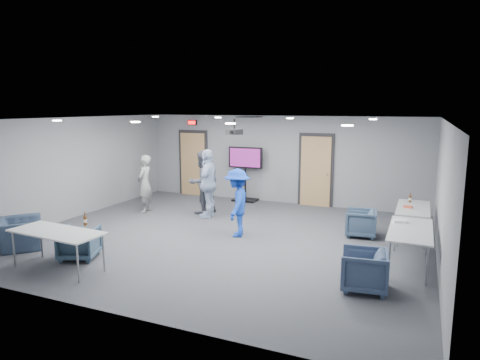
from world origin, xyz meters
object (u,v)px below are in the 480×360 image
at_px(tv_stand, 245,171).
at_px(person_c, 208,184).
at_px(bottle_right, 410,199).
at_px(chair_right_a, 361,223).
at_px(person_b, 202,182).
at_px(chair_front_b, 19,233).
at_px(chair_front_a, 79,243).
at_px(projector, 234,132).
at_px(table_right_a, 413,209).
at_px(person_d, 237,203).
at_px(bottle_front, 85,220).
at_px(table_front_left, 57,233).
at_px(table_right_b, 411,231).
at_px(chair_right_c, 364,270).
at_px(person_a, 145,184).

bearing_deg(tv_stand, person_c, -93.41).
distance_m(bottle_right, tv_stand, 5.19).
bearing_deg(chair_right_a, person_b, -102.17).
bearing_deg(chair_front_b, chair_front_a, -136.11).
bearing_deg(person_b, projector, 74.06).
xyz_separation_m(person_c, table_right_a, (5.14, 0.13, -0.25)).
height_order(bottle_right, tv_stand, tv_stand).
distance_m(person_d, chair_front_a, 3.48).
relative_size(table_right_a, bottle_front, 6.46).
bearing_deg(chair_right_a, table_front_left, -54.08).
height_order(bottle_front, tv_stand, tv_stand).
relative_size(chair_front_a, chair_front_b, 0.73).
height_order(chair_front_a, table_right_a, table_right_a).
relative_size(table_right_a, table_right_b, 0.91).
xyz_separation_m(chair_right_a, chair_right_c, (0.45, -3.01, 0.02)).
distance_m(person_c, table_right_b, 5.44).
height_order(chair_right_c, projector, projector).
bearing_deg(chair_right_c, table_right_b, 148.37).
relative_size(table_front_left, bottle_right, 7.89).
xyz_separation_m(person_c, chair_front_a, (-0.88, -3.87, -0.61)).
height_order(chair_right_c, table_right_a, table_right_a).
bearing_deg(person_a, person_c, 85.68).
distance_m(person_b, bottle_front, 4.31).
distance_m(table_front_left, tv_stand, 6.82).
bearing_deg(bottle_front, projector, 58.50).
height_order(person_b, table_right_a, person_b).
relative_size(person_a, table_right_a, 0.98).
bearing_deg(person_b, chair_front_b, -2.95).
bearing_deg(table_right_a, tv_stand, 66.74).
xyz_separation_m(person_b, tv_stand, (0.52, 1.94, 0.09)).
bearing_deg(table_right_b, table_front_left, 114.34).
xyz_separation_m(bottle_right, projector, (-3.85, -1.63, 1.59)).
distance_m(chair_front_b, table_front_left, 1.86).
bearing_deg(projector, table_front_left, -97.36).
bearing_deg(tv_stand, bottle_front, -96.80).
distance_m(chair_right_c, bottle_right, 3.89).
height_order(chair_right_a, bottle_right, bottle_right).
relative_size(table_front_left, projector, 4.75).
xyz_separation_m(person_a, person_c, (1.93, 0.19, 0.11)).
distance_m(person_c, chair_right_a, 4.09).
relative_size(person_a, table_right_b, 0.89).
bearing_deg(bottle_right, tv_stand, 161.49).
relative_size(chair_right_c, chair_front_a, 1.05).
xyz_separation_m(chair_right_c, projector, (-3.28, 2.19, 2.07)).
height_order(person_c, bottle_front, person_c).
xyz_separation_m(person_c, bottle_right, (5.05, 0.63, -0.11)).
height_order(table_front_left, projector, projector).
relative_size(person_d, table_right_b, 0.86).
bearing_deg(table_front_left, person_b, 88.53).
bearing_deg(table_right_a, person_b, 87.77).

